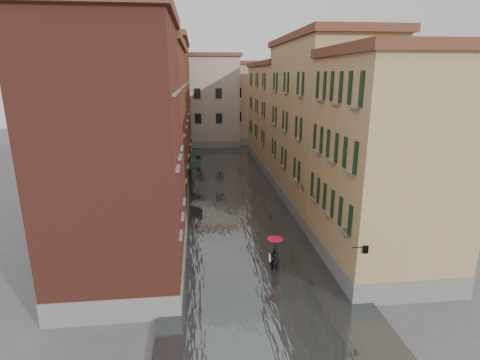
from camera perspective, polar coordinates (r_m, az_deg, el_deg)
ground at (r=23.42m, az=1.67°, el=-11.10°), size 120.00×120.00×0.00m
floodwater at (r=35.39m, az=-1.23°, el=-1.44°), size 10.00×60.00×0.20m
building_left_near at (r=19.54m, az=-18.12°, el=2.92°), size 6.00×8.00×13.00m
building_left_mid at (r=30.26m, az=-14.03°, el=7.09°), size 6.00×14.00×12.50m
building_left_far at (r=45.00m, az=-11.66°, el=10.91°), size 6.00×16.00×14.00m
building_right_near at (r=21.71m, az=21.20°, el=1.83°), size 6.00×8.00×11.50m
building_right_mid at (r=31.56m, az=12.26°, el=8.00°), size 6.00×14.00×13.00m
building_right_far at (r=46.02m, az=6.31°, el=9.68°), size 6.00×16.00×11.50m
building_end_cream at (r=58.81m, az=-6.48°, el=11.72°), size 12.00×9.00×13.00m
building_end_pink at (r=61.50m, az=2.12°, el=11.52°), size 10.00×9.00×12.00m
awning_near at (r=34.85m, az=-7.01°, el=2.21°), size 1.09×3.22×2.80m
awning_far at (r=39.50m, az=-6.96°, el=3.81°), size 1.09×2.73×2.80m
wall_lantern at (r=18.06m, az=18.47°, el=-9.92°), size 0.71×0.22×0.35m
window_planters at (r=22.69m, az=12.22°, el=-2.76°), size 0.59×8.39×0.84m
pedestrian_main at (r=20.81m, az=5.32°, el=-10.91°), size 0.92×0.92×2.06m
pedestrian_far at (r=45.33m, az=-6.35°, el=3.27°), size 0.81×0.64×1.65m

